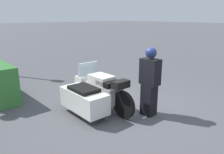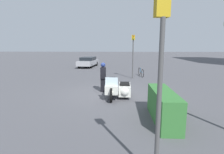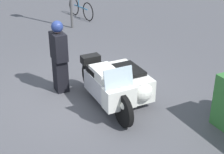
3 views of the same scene
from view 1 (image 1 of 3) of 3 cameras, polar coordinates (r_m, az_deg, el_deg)
The scene contains 3 objects.
ground_plane at distance 5.86m, azimuth 4.38°, elevation -8.85°, with size 160.00×160.00×0.00m, color #4C4C51.
police_motorcycle at distance 5.76m, azimuth -5.51°, elevation -4.17°, with size 2.41×1.30×1.17m.
officer_rider at distance 5.42m, azimuth 9.82°, elevation -0.80°, with size 0.47×0.29×1.72m.
Camera 1 is at (-3.66, 3.88, 2.43)m, focal length 35.00 mm.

